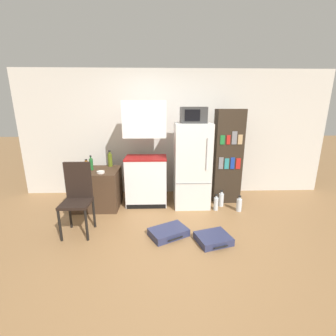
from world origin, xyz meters
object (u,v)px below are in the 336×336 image
at_px(bottle_olive_oil, 110,160).
at_px(bottle_green_tall, 91,164).
at_px(bookshelf, 227,157).
at_px(water_bottle_middle, 221,199).
at_px(kitchen_hutch, 146,159).
at_px(chair, 78,193).
at_px(suitcase_large_flat, 213,239).
at_px(side_table, 97,188).
at_px(water_bottle_back, 239,205).
at_px(bottle_amber_beer, 86,165).
at_px(suitcase_small_flat, 169,232).
at_px(bowl, 101,172).
at_px(microwave, 193,115).
at_px(water_bottle_front, 216,203).
at_px(refrigerator, 192,165).

bearing_deg(bottle_olive_oil, bottle_green_tall, -137.69).
height_order(bookshelf, water_bottle_middle, bookshelf).
height_order(kitchen_hutch, chair, kitchen_hutch).
xyz_separation_m(bookshelf, suitcase_large_flat, (-0.56, -1.46, -0.84)).
xyz_separation_m(side_table, suitcase_large_flat, (1.91, -1.25, -0.30)).
bearing_deg(water_bottle_back, water_bottle_middle, 140.03).
height_order(bottle_amber_beer, bottle_green_tall, bottle_green_tall).
distance_m(bookshelf, bottle_green_tall, 2.56).
xyz_separation_m(bookshelf, suitcase_small_flat, (-1.18, -1.28, -0.84)).
bearing_deg(bowl, water_bottle_back, -2.36).
height_order(microwave, suitcase_large_flat, microwave).
bearing_deg(suitcase_small_flat, bowl, 114.98).
xyz_separation_m(microwave, bottle_olive_oil, (-1.56, 0.23, -0.85)).
distance_m(chair, water_bottle_front, 2.35).
bearing_deg(bottle_olive_oil, bookshelf, -1.81).
height_order(bottle_olive_oil, water_bottle_back, bottle_olive_oil).
relative_size(microwave, water_bottle_front, 1.46).
xyz_separation_m(side_table, suitcase_small_flat, (1.30, -1.07, -0.30)).
distance_m(kitchen_hutch, water_bottle_back, 1.89).
height_order(refrigerator, bowl, refrigerator).
bearing_deg(kitchen_hutch, water_bottle_front, -15.48).
xyz_separation_m(side_table, bottle_amber_beer, (-0.17, 0.05, 0.44)).
bearing_deg(water_bottle_front, bottle_green_tall, 173.37).
bearing_deg(side_table, water_bottle_middle, -1.93).
bearing_deg(bottle_green_tall, suitcase_large_flat, -32.55).
bearing_deg(chair, bottle_green_tall, 92.78).
distance_m(bowl, water_bottle_back, 2.53).
bearing_deg(water_bottle_back, bottle_amber_beer, 172.80).
distance_m(bookshelf, water_bottle_middle, 0.83).
bearing_deg(microwave, side_table, -178.63).
distance_m(suitcase_small_flat, water_bottle_front, 1.22).
distance_m(bottle_amber_beer, water_bottle_middle, 2.59).
distance_m(side_table, chair, 0.91).
bearing_deg(refrigerator, microwave, -104.76).
height_order(bowl, water_bottle_front, bowl).
relative_size(refrigerator, water_bottle_front, 5.11).
bearing_deg(bowl, chair, -104.29).
relative_size(water_bottle_front, water_bottle_back, 1.03).
distance_m(microwave, chair, 2.29).
distance_m(bottle_green_tall, water_bottle_middle, 2.50).
bearing_deg(bookshelf, bottle_amber_beer, -176.64).
bearing_deg(bottle_green_tall, suitcase_small_flat, -38.41).
bearing_deg(suitcase_small_flat, water_bottle_front, 14.78).
bearing_deg(water_bottle_middle, water_bottle_front, -129.48).
bearing_deg(water_bottle_front, water_bottle_middle, 50.52).
bearing_deg(chair, bottle_olive_oil, 78.05).
bearing_deg(kitchen_hutch, bookshelf, 3.61).
relative_size(bowl, suitcase_large_flat, 0.25).
distance_m(side_table, refrigerator, 1.82).
height_order(chair, water_bottle_back, chair).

